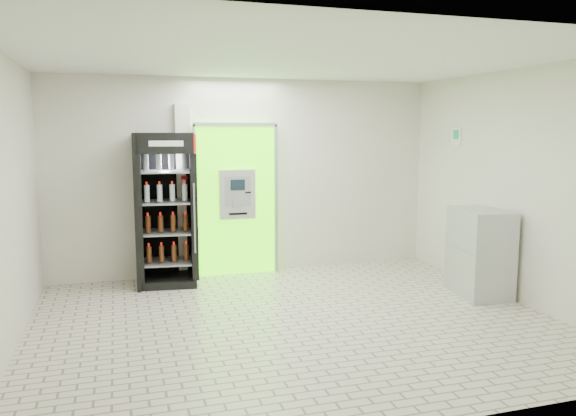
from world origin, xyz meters
name	(u,v)px	position (x,y,z in m)	size (l,w,h in m)	color
ground	(296,322)	(0.00, 0.00, 0.00)	(6.00, 6.00, 0.00)	beige
room_shell	(296,164)	(0.00, 0.00, 1.84)	(6.00, 6.00, 6.00)	silver
atm_assembly	(236,199)	(-0.20, 2.41, 1.17)	(1.30, 0.24, 2.33)	#4DF902
pillar	(184,192)	(-0.98, 2.45, 1.30)	(0.22, 0.11, 2.60)	silver
beverage_cooler	(166,212)	(-1.28, 2.14, 1.05)	(0.89, 0.83, 2.18)	black
steel_cabinet	(480,252)	(2.70, 0.31, 0.58)	(0.70, 0.94, 1.17)	#B1B4BA
exit_sign	(456,136)	(2.99, 1.40, 2.12)	(0.02, 0.22, 0.26)	white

